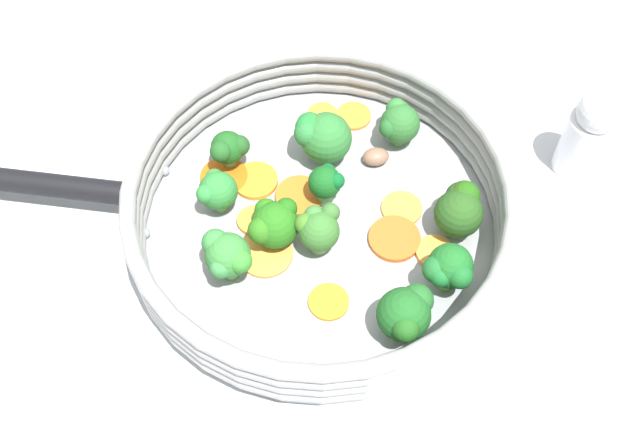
{
  "coord_description": "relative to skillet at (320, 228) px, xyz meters",
  "views": [
    {
      "loc": [
        0.2,
        0.28,
        0.56
      ],
      "look_at": [
        0.0,
        0.0,
        0.03
      ],
      "focal_mm": 42.0,
      "sensor_mm": 36.0,
      "label": 1
    }
  ],
  "objects": [
    {
      "name": "ground_plane",
      "position": [
        0.0,
        0.0,
        -0.01
      ],
      "size": [
        4.0,
        4.0,
        0.0
      ],
      "primitive_type": "plane",
      "color": "#B7BBBD"
    },
    {
      "name": "skillet",
      "position": [
        0.0,
        0.0,
        0.0
      ],
      "size": [
        0.31,
        0.31,
        0.02
      ],
      "primitive_type": "cylinder",
      "color": "#939699",
      "rests_on": "ground_plane"
    },
    {
      "name": "skillet_rim_wall",
      "position": [
        0.0,
        0.0,
        0.04
      ],
      "size": [
        0.32,
        0.32,
        0.05
      ],
      "color": "gray",
      "rests_on": "skillet"
    },
    {
      "name": "skillet_handle",
      "position": [
        0.2,
        -0.18,
        0.02
      ],
      "size": [
        0.18,
        0.16,
        0.02
      ],
      "primitive_type": "cylinder",
      "rotation": [
        1.57,
        0.0,
        0.83
      ],
      "color": "black",
      "rests_on": "skillet"
    },
    {
      "name": "skillet_rivet_left",
      "position": [
        0.08,
        -0.12,
        0.01
      ],
      "size": [
        0.01,
        0.01,
        0.01
      ],
      "primitive_type": "sphere",
      "color": "#8F949D",
      "rests_on": "skillet"
    },
    {
      "name": "skillet_rivet_right",
      "position": [
        0.13,
        -0.07,
        0.01
      ],
      "size": [
        0.01,
        0.01,
        0.01
      ],
      "primitive_type": "sphere",
      "color": "#8F969C",
      "rests_on": "skillet"
    },
    {
      "name": "carrot_slice_0",
      "position": [
        0.0,
        -0.03,
        0.01
      ],
      "size": [
        0.04,
        0.04,
        0.01
      ],
      "primitive_type": "cylinder",
      "rotation": [
        0.0,
        0.0,
        6.26
      ],
      "color": "orange",
      "rests_on": "skillet"
    },
    {
      "name": "carrot_slice_1",
      "position": [
        -0.06,
        0.08,
        0.01
      ],
      "size": [
        0.04,
        0.04,
        0.0
      ],
      "primitive_type": "cylinder",
      "rotation": [
        0.0,
        0.0,
        3.28
      ],
      "color": "orange",
      "rests_on": "skillet"
    },
    {
      "name": "carrot_slice_2",
      "position": [
        -0.07,
        -0.1,
        0.01
      ],
      "size": [
        0.04,
        0.04,
        0.0
      ],
      "primitive_type": "cylinder",
      "rotation": [
        0.0,
        0.0,
        1.14
      ],
      "color": "orange",
      "rests_on": "skillet"
    },
    {
      "name": "carrot_slice_3",
      "position": [
        -0.07,
        0.03,
        0.01
      ],
      "size": [
        0.05,
        0.05,
        0.0
      ],
      "primitive_type": "cylinder",
      "rotation": [
        0.0,
        0.0,
        5.27
      ],
      "color": "orange",
      "rests_on": "skillet"
    },
    {
      "name": "carrot_slice_4",
      "position": [
        0.04,
        0.07,
        0.01
      ],
      "size": [
        0.04,
        0.04,
        0.0
      ],
      "primitive_type": "cylinder",
      "rotation": [
        0.0,
        0.0,
        3.3
      ],
      "color": "orange",
      "rests_on": "skillet"
    },
    {
      "name": "carrot_slice_5",
      "position": [
        0.08,
        -0.02,
        0.01
      ],
      "size": [
        0.03,
        0.03,
        0.0
      ],
      "primitive_type": "cylinder",
      "rotation": [
        0.0,
        0.0,
        1.83
      ],
      "color": "orange",
      "rests_on": "skillet"
    },
    {
      "name": "carrot_slice_6",
      "position": [
        -0.09,
        -0.08,
        0.01
      ],
      "size": [
        0.05,
        0.05,
        0.0
      ],
      "primitive_type": "cylinder",
      "rotation": [
        0.0,
        0.0,
        5.56
      ],
      "color": "orange",
      "rests_on": "skillet"
    },
    {
      "name": "carrot_slice_7",
      "position": [
        0.05,
        -0.03,
        0.01
      ],
      "size": [
        0.03,
        0.03,
        0.01
      ],
      "primitive_type": "cylinder",
      "rotation": [
        0.0,
        0.0,
        0.26
      ],
      "color": "#F19D32",
      "rests_on": "skillet"
    },
    {
      "name": "carrot_slice_8",
      "position": [
        0.06,
        0.0,
        0.01
      ],
      "size": [
        0.05,
        0.05,
        0.0
      ],
      "primitive_type": "cylinder",
      "rotation": [
        0.0,
        0.0,
        2.96
      ],
      "color": "#F9943E",
      "rests_on": "skillet"
    },
    {
      "name": "carrot_slice_9",
      "position": [
        0.04,
        -0.09,
        0.01
      ],
      "size": [
        0.04,
        0.04,
        0.0
      ],
      "primitive_type": "cylinder",
      "rotation": [
        0.0,
        0.0,
        4.77
      ],
      "color": "#DB5E12",
      "rests_on": "skillet"
    },
    {
      "name": "carrot_slice_10",
      "position": [
        -0.04,
        0.05,
        0.01
      ],
      "size": [
        0.06,
        0.06,
        0.01
      ],
      "primitive_type": "cylinder",
      "rotation": [
        0.0,
        0.0,
        5.25
      ],
      "color": "#DC5C1F",
      "rests_on": "skillet"
    },
    {
      "name": "carrot_slice_11",
      "position": [
        0.02,
        -0.07,
        0.01
      ],
      "size": [
        0.06,
        0.06,
        0.0
      ],
      "primitive_type": "cylinder",
      "rotation": [
        0.0,
        0.0,
        2.53
      ],
      "color": "orange",
      "rests_on": "skillet"
    },
    {
      "name": "broccoli_floret_0",
      "position": [
        -0.04,
        -0.06,
        0.04
      ],
      "size": [
        0.05,
        0.05,
        0.05
      ],
      "color": "#78A44D",
      "rests_on": "skillet"
    },
    {
      "name": "broccoli_floret_1",
      "position": [
        0.03,
        -0.09,
        0.04
      ],
      "size": [
        0.04,
        0.03,
        0.04
      ],
      "color": "#6F8852",
      "rests_on": "skillet"
    },
    {
      "name": "broccoli_floret_2",
      "position": [
        0.04,
        -0.01,
        0.03
      ],
      "size": [
        0.05,
        0.04,
        0.04
      ],
      "color": "#6B8654",
      "rests_on": "skillet"
    },
    {
      "name": "broccoli_floret_3",
      "position": [
        0.06,
        -0.06,
        0.03
      ],
      "size": [
        0.04,
        0.04,
        0.04
      ],
      "color": "#6B8B53",
      "rests_on": "skillet"
    },
    {
      "name": "broccoli_floret_4",
      "position": [
        -0.09,
        0.07,
        0.04
      ],
      "size": [
        0.05,
        0.04,
        0.05
      ],
      "color": "#8BA765",
      "rests_on": "skillet"
    },
    {
      "name": "broccoli_floret_5",
      "position": [
        -0.02,
        -0.02,
        0.03
      ],
      "size": [
        0.03,
        0.03,
        0.04
      ],
      "color": "#5C8A53",
      "rests_on": "skillet"
    },
    {
      "name": "broccoli_floret_6",
      "position": [
        0.0,
        0.12,
        0.04
      ],
      "size": [
        0.05,
        0.04,
        0.05
      ],
      "color": "#7B9957",
      "rests_on": "skillet"
    },
    {
      "name": "broccoli_floret_7",
      "position": [
        0.09,
        -0.0,
        0.04
      ],
      "size": [
        0.04,
        0.05,
        0.05
      ],
      "color": "#6C9B4C",
      "rests_on": "skillet"
    },
    {
      "name": "broccoli_floret_8",
      "position": [
        -0.11,
        -0.04,
        0.03
      ],
      "size": [
        0.04,
        0.04,
        0.04
      ],
      "color": "#5E904B",
      "rests_on": "skillet"
    },
    {
      "name": "broccoli_floret_9",
      "position": [
        -0.05,
        0.11,
        0.04
      ],
      "size": [
        0.04,
        0.04,
        0.05
      ],
      "color": "#649542",
      "rests_on": "skillet"
    },
    {
      "name": "broccoli_floret_10",
      "position": [
        0.01,
        0.02,
        0.04
      ],
      "size": [
        0.04,
        0.04,
        0.04
      ],
      "color": "#7A995A",
      "rests_on": "skillet"
    },
    {
      "name": "mushroom_piece_0",
      "position": [
        -0.08,
        -0.03,
        0.02
      ],
      "size": [
        0.03,
        0.03,
        0.01
      ],
      "primitive_type": "ellipsoid",
      "rotation": [
        0.0,
        0.0,
        2.71
      ],
      "color": "#89604B",
      "rests_on": "skillet"
    },
    {
      "name": "salt_shaker",
      "position": [
        -0.24,
        0.07,
        0.04
      ],
      "size": [
        0.04,
        0.04,
        0.1
      ],
      "color": "white",
      "rests_on": "ground_plane"
    }
  ]
}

